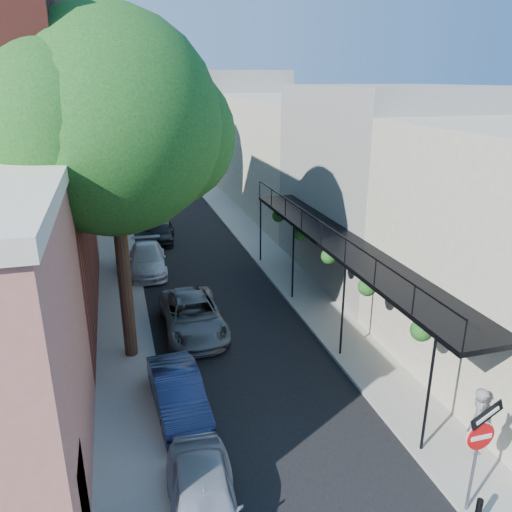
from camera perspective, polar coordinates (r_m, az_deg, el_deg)
road_surface at (r=37.43m, az=-9.61°, el=5.01°), size 6.00×64.00×0.01m
sidewalk_left at (r=37.22m, az=-15.75°, el=4.55°), size 2.00×64.00×0.12m
sidewalk_right at (r=38.03m, az=-3.60°, el=5.57°), size 2.00×64.00×0.12m
buildings_left at (r=35.52m, az=-25.15°, el=10.80°), size 10.10×59.10×12.00m
buildings_right at (r=38.08m, az=3.95°, el=12.27°), size 9.80×55.00×10.00m
sign_post at (r=12.27m, az=24.20°, el=-18.69°), size 0.89×0.17×2.99m
oak_near at (r=16.38m, az=-14.78°, el=14.04°), size 7.48×6.80×11.42m
oak_mid at (r=24.39m, az=-15.39°, el=13.70°), size 6.60×6.00×10.20m
oak_far at (r=33.34m, az=-15.85°, el=17.17°), size 7.70×7.00×11.90m
parked_car_a at (r=12.06m, az=-5.99°, el=-26.25°), size 1.84×4.01×1.33m
parked_car_b at (r=15.26m, az=-8.87°, el=-15.24°), size 1.57×3.91×1.26m
parked_car_c at (r=19.50m, az=-7.23°, el=-6.79°), size 2.23×4.83×1.34m
parked_car_d at (r=25.83m, az=-12.31°, el=-0.38°), size 2.01×4.54×1.30m
parked_car_e at (r=30.46m, az=-10.73°, el=2.71°), size 1.86×3.65×1.19m
parked_car_f at (r=34.13m, az=-11.88°, el=4.42°), size 1.27×3.47×1.14m
pedestrian at (r=14.60m, az=24.12°, el=-16.74°), size 0.65×0.79×1.87m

